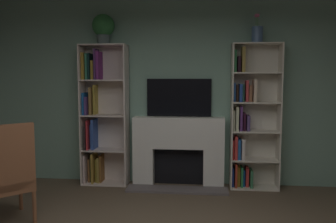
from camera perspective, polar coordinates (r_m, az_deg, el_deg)
The scene contains 7 objects.
wall_back_accent at distance 5.22m, azimuth 1.87°, elevation 3.87°, with size 5.82×0.06×2.88m, color gray.
fireplace at distance 5.17m, azimuth 1.72°, elevation -6.17°, with size 1.44×0.55×1.02m.
tv at distance 5.17m, azimuth 1.82°, elevation 2.32°, with size 0.95×0.06×0.55m, color black.
bookshelf_left at distance 5.32m, azimuth -11.12°, elevation -0.68°, with size 0.68×0.32×2.07m.
bookshelf_right at distance 5.14m, azimuth 13.08°, elevation -1.33°, with size 0.68×0.30×2.07m.
potted_plant at distance 5.28m, azimuth -10.54°, elevation 13.42°, with size 0.33×0.33×0.44m.
vase_with_flowers at distance 5.12m, azimuth 14.40°, elevation 12.19°, with size 0.15×0.15×0.40m.
Camera 1 is at (0.35, -2.38, 1.60)m, focal length 37.22 mm.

